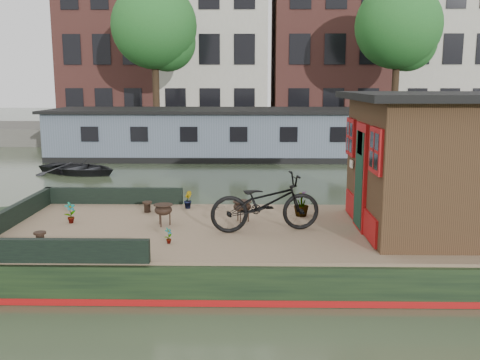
{
  "coord_description": "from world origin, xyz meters",
  "views": [
    {
      "loc": [
        -1.54,
        -9.35,
        3.24
      ],
      "look_at": [
        -1.73,
        0.5,
        1.44
      ],
      "focal_mm": 40.0,
      "sensor_mm": 36.0,
      "label": 1
    }
  ],
  "objects_px": {
    "potted_plant_a": "(70,213)",
    "dinghy": "(79,165)",
    "bicycle": "(265,203)",
    "cabin": "(462,161)",
    "brazier_front": "(163,215)",
    "brazier_rear": "(242,212)"
  },
  "relations": [
    {
      "from": "potted_plant_a",
      "to": "brazier_rear",
      "type": "xyz_separation_m",
      "value": [
        3.21,
        0.14,
        0.0
      ]
    },
    {
      "from": "bicycle",
      "to": "dinghy",
      "type": "distance_m",
      "value": 11.74
    },
    {
      "from": "potted_plant_a",
      "to": "cabin",
      "type": "bearing_deg",
      "value": -2.21
    },
    {
      "from": "cabin",
      "to": "brazier_rear",
      "type": "bearing_deg",
      "value": 173.91
    },
    {
      "from": "brazier_front",
      "to": "dinghy",
      "type": "relative_size",
      "value": 0.13
    },
    {
      "from": "dinghy",
      "to": "brazier_front",
      "type": "bearing_deg",
      "value": -130.35
    },
    {
      "from": "brazier_rear",
      "to": "dinghy",
      "type": "relative_size",
      "value": 0.13
    },
    {
      "from": "brazier_front",
      "to": "brazier_rear",
      "type": "xyz_separation_m",
      "value": [
        1.44,
        0.27,
        0.0
      ]
    },
    {
      "from": "cabin",
      "to": "dinghy",
      "type": "bearing_deg",
      "value": 135.97
    },
    {
      "from": "cabin",
      "to": "bicycle",
      "type": "distance_m",
      "value": 3.53
    },
    {
      "from": "potted_plant_a",
      "to": "brazier_rear",
      "type": "height_order",
      "value": "brazier_rear"
    },
    {
      "from": "cabin",
      "to": "dinghy",
      "type": "height_order",
      "value": "cabin"
    },
    {
      "from": "brazier_front",
      "to": "brazier_rear",
      "type": "bearing_deg",
      "value": 10.44
    },
    {
      "from": "potted_plant_a",
      "to": "bicycle",
      "type": "bearing_deg",
      "value": -7.1
    },
    {
      "from": "brazier_rear",
      "to": "brazier_front",
      "type": "bearing_deg",
      "value": -169.56
    },
    {
      "from": "cabin",
      "to": "potted_plant_a",
      "type": "xyz_separation_m",
      "value": [
        -7.08,
        0.27,
        -1.03
      ]
    },
    {
      "from": "cabin",
      "to": "dinghy",
      "type": "relative_size",
      "value": 1.31
    },
    {
      "from": "bicycle",
      "to": "brazier_rear",
      "type": "bearing_deg",
      "value": 23.82
    },
    {
      "from": "bicycle",
      "to": "cabin",
      "type": "bearing_deg",
      "value": -98.3
    },
    {
      "from": "brazier_rear",
      "to": "potted_plant_a",
      "type": "bearing_deg",
      "value": -177.5
    },
    {
      "from": "potted_plant_a",
      "to": "dinghy",
      "type": "height_order",
      "value": "potted_plant_a"
    },
    {
      "from": "cabin",
      "to": "bicycle",
      "type": "bearing_deg",
      "value": -177.05
    }
  ]
}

